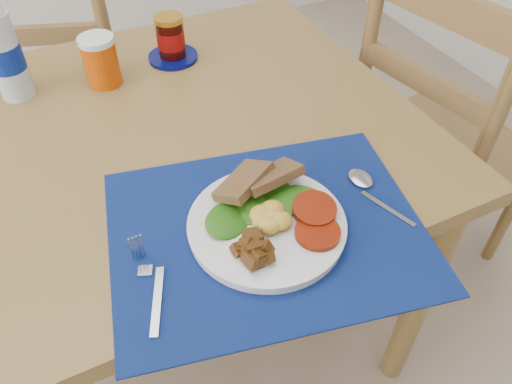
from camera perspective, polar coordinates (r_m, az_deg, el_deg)
table at (r=1.08m, az=-19.32°, el=0.74°), size 1.40×0.90×0.75m
chair_far at (r=1.70m, az=-21.62°, el=13.71°), size 0.54×0.53×1.14m
chair_end at (r=1.42m, az=20.41°, el=8.07°), size 0.48×0.50×1.17m
placemat at (r=0.82m, az=1.23°, el=-4.33°), size 0.58×0.49×0.00m
breakfast_plate at (r=0.81m, az=1.04°, el=-3.71°), size 0.26×0.26×0.06m
fork at (r=0.77m, az=-12.09°, el=-9.95°), size 0.06×0.17×0.00m
spoon at (r=0.91m, az=12.78°, el=0.38°), size 0.04×0.16×0.00m
water_bottle at (r=1.19m, az=-27.03°, el=14.31°), size 0.07×0.07×0.25m
juice_glass at (r=1.19m, az=-17.29°, el=13.98°), size 0.08×0.08×0.11m
jam_on_saucer at (r=1.25m, az=-9.68°, el=16.69°), size 0.12×0.12×0.11m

